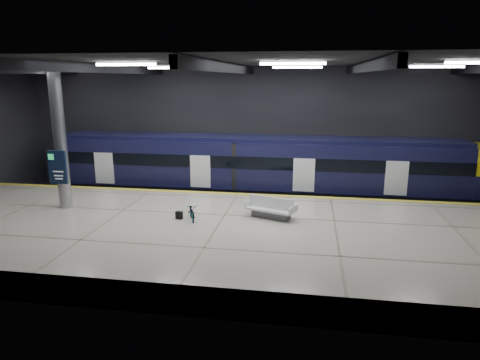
# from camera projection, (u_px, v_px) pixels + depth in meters

# --- Properties ---
(ground) EXTENTS (30.00, 30.00, 0.00)m
(ground) POSITION_uv_depth(u_px,v_px,m) (229.00, 230.00, 21.15)
(ground) COLOR black
(ground) RESTS_ON ground
(room_shell) EXTENTS (30.10, 16.10, 8.05)m
(room_shell) POSITION_uv_depth(u_px,v_px,m) (228.00, 113.00, 19.82)
(room_shell) COLOR black
(room_shell) RESTS_ON ground
(platform) EXTENTS (30.00, 11.00, 1.10)m
(platform) POSITION_uv_depth(u_px,v_px,m) (218.00, 238.00, 18.62)
(platform) COLOR beige
(platform) RESTS_ON ground
(safety_strip) EXTENTS (30.00, 0.40, 0.01)m
(safety_strip) POSITION_uv_depth(u_px,v_px,m) (238.00, 194.00, 23.53)
(safety_strip) COLOR yellow
(safety_strip) RESTS_ON platform
(rails) EXTENTS (30.00, 1.52, 0.16)m
(rails) POSITION_uv_depth(u_px,v_px,m) (245.00, 198.00, 26.41)
(rails) COLOR gray
(rails) RESTS_ON ground
(train) EXTENTS (29.40, 2.84, 3.79)m
(train) POSITION_uv_depth(u_px,v_px,m) (284.00, 168.00, 25.58)
(train) COLOR black
(train) RESTS_ON ground
(bench) EXTENTS (2.42, 1.63, 0.99)m
(bench) POSITION_uv_depth(u_px,v_px,m) (271.00, 210.00, 19.46)
(bench) COLOR #595B60
(bench) RESTS_ON platform
(bicycle) EXTENTS (1.01, 1.53, 0.76)m
(bicycle) POSITION_uv_depth(u_px,v_px,m) (192.00, 212.00, 19.19)
(bicycle) COLOR #99999E
(bicycle) RESTS_ON platform
(pannier_bag) EXTENTS (0.33, 0.24, 0.35)m
(pannier_bag) POSITION_uv_depth(u_px,v_px,m) (179.00, 215.00, 19.33)
(pannier_bag) COLOR black
(pannier_bag) RESTS_ON platform
(info_column) EXTENTS (0.90, 0.78, 6.90)m
(info_column) POSITION_uv_depth(u_px,v_px,m) (60.00, 140.00, 20.37)
(info_column) COLOR #9EA0A5
(info_column) RESTS_ON platform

